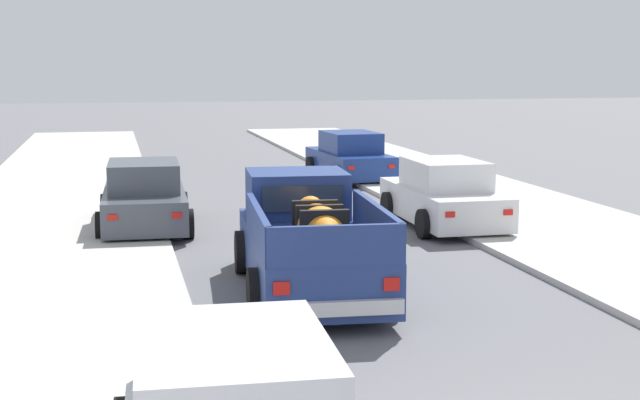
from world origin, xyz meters
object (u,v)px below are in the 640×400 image
object	(u,v)px
pickup_truck	(308,241)
car_right_near	(350,158)
car_left_near	(444,196)
car_right_mid	(144,198)

from	to	relation	value
pickup_truck	car_right_near	xyz separation A→B (m)	(4.28, 13.45, -0.10)
pickup_truck	car_left_near	xyz separation A→B (m)	(4.23, 4.97, -0.10)
pickup_truck	car_right_mid	xyz separation A→B (m)	(-2.41, 6.14, -0.10)
pickup_truck	car_right_near	bearing A→B (deg)	72.34
car_left_near	car_right_near	distance (m)	8.47
car_right_near	pickup_truck	bearing A→B (deg)	-107.66
car_right_mid	pickup_truck	bearing A→B (deg)	-68.56
car_left_near	car_right_mid	bearing A→B (deg)	170.01
pickup_truck	car_right_near	world-z (taller)	pickup_truck
car_left_near	car_right_near	world-z (taller)	same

